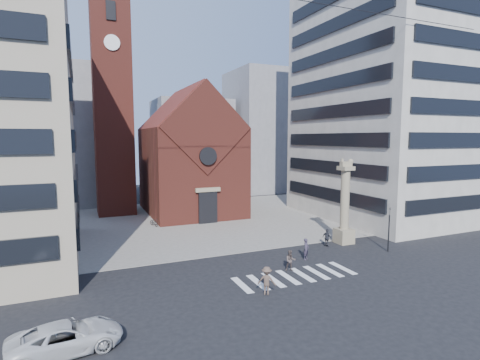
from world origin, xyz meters
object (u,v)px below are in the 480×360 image
at_px(white_car, 67,337).
at_px(pedestrian_0, 306,249).
at_px(lion_column, 345,210).
at_px(pedestrian_1, 290,261).
at_px(scooter_0, 154,222).
at_px(traffic_light, 389,228).
at_px(pedestrian_2, 327,238).

bearing_deg(white_car, pedestrian_0, -76.27).
xyz_separation_m(lion_column, pedestrian_1, (-9.22, -4.84, -2.60)).
bearing_deg(scooter_0, traffic_light, -63.48).
relative_size(white_car, scooter_0, 3.13).
relative_size(white_car, pedestrian_2, 3.08).
xyz_separation_m(pedestrian_0, pedestrian_1, (-2.77, -1.94, -0.09)).
relative_size(pedestrian_1, scooter_0, 0.99).
relative_size(lion_column, pedestrian_2, 4.92).
xyz_separation_m(lion_column, pedestrian_2, (-2.35, -0.38, -2.58)).
bearing_deg(pedestrian_1, traffic_light, 24.55).
distance_m(white_car, pedestrian_1, 17.23).
xyz_separation_m(traffic_light, pedestrian_2, (-4.35, 3.62, -1.41)).
bearing_deg(pedestrian_1, white_car, -141.03).
height_order(pedestrian_0, scooter_0, pedestrian_0).
bearing_deg(scooter_0, white_car, -127.25).
relative_size(traffic_light, pedestrian_1, 2.50).
bearing_deg(white_car, scooter_0, -27.14).
distance_m(lion_column, scooter_0, 22.55).
relative_size(traffic_light, pedestrian_0, 2.27).
bearing_deg(white_car, pedestrian_1, -78.93).
distance_m(white_car, scooter_0, 26.94).
relative_size(white_car, pedestrian_0, 2.87).
height_order(traffic_light, pedestrian_2, traffic_light).
distance_m(pedestrian_1, pedestrian_2, 8.20).
bearing_deg(pedestrian_0, scooter_0, 84.75).
bearing_deg(pedestrian_1, pedestrian_0, 55.29).
xyz_separation_m(white_car, pedestrian_1, (16.32, 5.53, 0.11)).
height_order(pedestrian_2, scooter_0, pedestrian_2).
bearing_deg(traffic_light, scooter_0, 134.28).
height_order(white_car, pedestrian_1, pedestrian_1).
bearing_deg(pedestrian_0, pedestrian_2, -3.00).
bearing_deg(pedestrian_2, white_car, 95.98).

